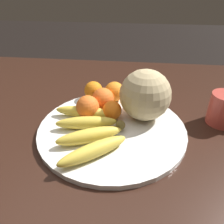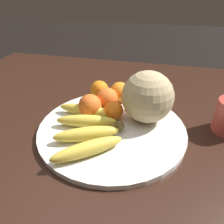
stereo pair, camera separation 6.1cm
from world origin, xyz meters
TOP-DOWN VIEW (x-y plane):
  - kitchen_table at (0.00, 0.00)m, footprint 1.38×1.15m
  - fruit_bowl at (0.05, -0.04)m, footprint 0.43×0.43m
  - melon at (0.14, 0.03)m, footprint 0.15×0.15m
  - banana_bunch at (-0.01, -0.08)m, footprint 0.24×0.27m
  - orange_front_left at (0.01, 0.06)m, footprint 0.07×0.07m
  - orange_front_right at (0.04, 0.12)m, footprint 0.07×0.07m
  - orange_mid_center at (-0.03, 0.01)m, footprint 0.07×0.07m
  - orange_back_left at (-0.03, 0.12)m, footprint 0.06×0.06m
  - orange_back_right at (0.05, 0.01)m, footprint 0.06×0.06m
  - produce_tag at (0.01, 0.02)m, footprint 0.07×0.03m

SIDE VIEW (x-z plane):
  - kitchen_table at x=0.00m, z-range 0.30..1.07m
  - fruit_bowl at x=0.05m, z-range 0.78..0.79m
  - produce_tag at x=0.01m, z-range 0.79..0.79m
  - banana_bunch at x=-0.01m, z-range 0.79..0.83m
  - orange_back_right at x=0.05m, z-range 0.79..0.85m
  - orange_back_left at x=-0.03m, z-range 0.79..0.86m
  - orange_front_right at x=0.04m, z-range 0.79..0.86m
  - orange_mid_center at x=-0.03m, z-range 0.79..0.86m
  - orange_front_left at x=0.01m, z-range 0.79..0.86m
  - melon at x=0.14m, z-range 0.79..0.95m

